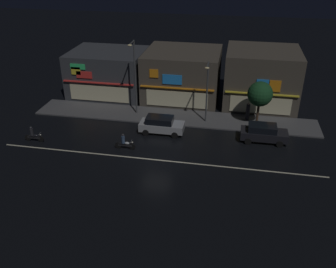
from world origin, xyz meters
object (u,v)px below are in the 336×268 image
streetlamp_mid (207,88)px  motorcycle_lead (33,135)px  traffic_cone (166,125)px  pedestrian_on_sidewalk (248,112)px  parked_car_near_kerb (263,133)px  motorcycle_following (124,143)px  streetlamp_west (134,73)px  parked_car_trailing (161,125)px

streetlamp_mid → motorcycle_lead: bearing=-156.1°
streetlamp_mid → traffic_cone: 5.51m
pedestrian_on_sidewalk → parked_car_near_kerb: 4.47m
pedestrian_on_sidewalk → traffic_cone: pedestrian_on_sidewalk is taller
streetlamp_mid → motorcycle_following: size_ratio=3.32×
streetlamp_mid → motorcycle_following: 9.92m
parked_car_near_kerb → motorcycle_following: size_ratio=2.26×
streetlamp_west → parked_car_trailing: size_ratio=1.84×
streetlamp_mid → traffic_cone: bearing=-156.4°
streetlamp_west → motorcycle_lead: 11.63m
parked_car_trailing → traffic_cone: 1.36m
parked_car_near_kerb → traffic_cone: parked_car_near_kerb is taller
streetlamp_west → traffic_cone: bearing=-32.1°
motorcycle_lead → motorcycle_following: 8.77m
streetlamp_mid → traffic_cone: size_ratio=11.46×
parked_car_near_kerb → parked_car_trailing: (-9.70, -0.10, 0.00)m
parked_car_trailing → motorcycle_following: 4.57m
streetlamp_west → traffic_cone: streetlamp_west is taller
streetlamp_west → pedestrian_on_sidewalk: size_ratio=4.19×
streetlamp_west → traffic_cone: size_ratio=14.35×
streetlamp_mid → traffic_cone: streetlamp_mid is taller
parked_car_trailing → motorcycle_following: parked_car_trailing is taller
traffic_cone → streetlamp_west: bearing=147.9°
parked_car_near_kerb → motorcycle_lead: bearing=10.9°
streetlamp_mid → motorcycle_following: bearing=-135.2°
streetlamp_mid → traffic_cone: (-3.79, -1.66, -3.64)m
traffic_cone → motorcycle_lead: bearing=-156.1°
pedestrian_on_sidewalk → streetlamp_mid: bearing=104.1°
motorcycle_following → traffic_cone: size_ratio=3.45×
streetlamp_mid → pedestrian_on_sidewalk: streetlamp_mid is taller
motorcycle_following → parked_car_near_kerb: bearing=13.0°
pedestrian_on_sidewalk → traffic_cone: 8.64m
motorcycle_following → motorcycle_lead: bearing=177.0°
motorcycle_lead → motorcycle_following: size_ratio=1.00×
traffic_cone → parked_car_near_kerb: bearing=-6.6°
pedestrian_on_sidewalk → parked_car_near_kerb: (1.45, -4.23, -0.14)m
streetlamp_west → streetlamp_mid: bearing=-5.2°
motorcycle_lead → motorcycle_following: (8.77, 0.22, 0.00)m
streetlamp_mid → motorcycle_following: (-6.64, -6.60, -3.28)m
pedestrian_on_sidewalk → motorcycle_following: size_ratio=0.99×
streetlamp_mid → parked_car_near_kerb: (5.67, -2.76, -3.04)m
streetlamp_west → traffic_cone: (3.73, -2.34, -4.47)m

